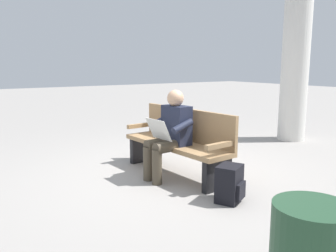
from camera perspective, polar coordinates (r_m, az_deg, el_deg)
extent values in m
plane|color=gray|center=(4.88, 1.20, -7.88)|extent=(40.00, 40.00, 0.00)
cube|color=#9E7A51|center=(4.77, 1.22, -3.07)|extent=(1.83, 0.62, 0.06)
cube|color=#9E7A51|center=(4.85, 3.20, 0.23)|extent=(1.80, 0.19, 0.45)
cube|color=#9E7A51|center=(4.13, 8.71, -3.12)|extent=(0.10, 0.48, 0.06)
cube|color=#9E7A51|center=(5.41, -4.47, 0.10)|extent=(0.10, 0.48, 0.06)
cube|color=black|center=(4.26, 8.08, -7.92)|extent=(0.11, 0.44, 0.39)
cube|color=black|center=(5.44, -4.13, -3.86)|extent=(0.11, 0.44, 0.39)
cube|color=#1E2338|center=(4.61, 1.41, 0.17)|extent=(0.42, 0.25, 0.52)
sphere|color=tan|center=(4.55, 1.24, 4.60)|extent=(0.22, 0.22, 0.22)
cylinder|color=#4C4233|center=(4.46, 0.12, -3.39)|extent=(0.18, 0.43, 0.15)
cylinder|color=#4C4233|center=(4.61, -1.41, -2.94)|extent=(0.18, 0.43, 0.15)
cylinder|color=#4C4233|center=(4.41, -1.83, -6.78)|extent=(0.13, 0.13, 0.45)
cylinder|color=#4C4233|center=(4.57, -3.31, -6.20)|extent=(0.13, 0.13, 0.45)
cylinder|color=#1E2338|center=(4.36, 2.40, -0.06)|extent=(0.11, 0.32, 0.18)
cylinder|color=#1E2338|center=(4.73, -1.36, 0.75)|extent=(0.11, 0.32, 0.18)
cube|color=silver|center=(4.44, -1.59, -0.57)|extent=(0.41, 0.16, 0.27)
cube|color=black|center=(3.94, 10.04, -9.30)|extent=(0.34, 0.37, 0.41)
cube|color=black|center=(3.92, 11.92, -10.44)|extent=(0.13, 0.21, 0.19)
cylinder|color=silver|center=(7.36, 20.41, 12.90)|extent=(0.53, 0.53, 3.89)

